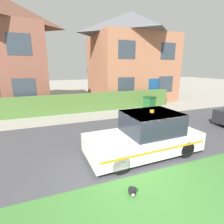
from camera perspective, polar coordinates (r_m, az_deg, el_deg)
The scene contains 8 objects.
ground_plane at distance 4.75m, azimuth 10.91°, elevation -25.46°, with size 80.00×80.00×0.00m, color gray.
road_strip at distance 7.55m, azimuth -3.74°, elevation -9.11°, with size 28.00×5.47×0.01m, color #424247.
lawn_verge at distance 4.46m, azimuth 14.47°, elevation -28.71°, with size 28.00×2.62×0.01m, color #3D7533.
garden_hedge at distance 12.32m, azimuth -6.39°, elevation 3.20°, with size 12.13×0.54×1.25m, color #4C7233.
police_car at distance 6.28m, azimuth 10.94°, elevation -7.56°, with size 4.05×1.82×1.59m.
cat at distance 4.65m, azimuth 6.60°, elevation -24.20°, with size 0.24×0.34×0.32m.
house_right at distance 17.24m, azimuth 5.88°, elevation 17.58°, with size 7.06×6.58×7.78m.
wheelie_bin at distance 12.37m, azimuth 12.11°, elevation 2.56°, with size 0.78×0.78×1.05m.
Camera 1 is at (-2.05, -3.03, 3.03)m, focal length 28.00 mm.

